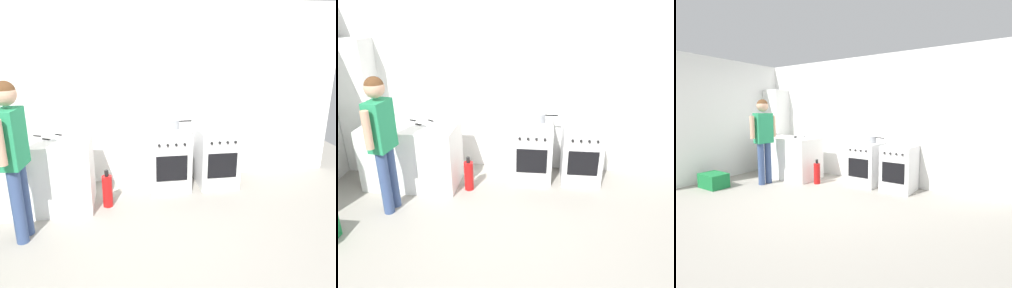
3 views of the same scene
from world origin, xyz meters
The scene contains 13 objects.
ground_plane centered at (0.00, 0.00, 0.00)m, with size 8.00×8.00×0.00m, color gray.
back_wall centered at (0.00, 1.95, 1.30)m, with size 6.00×0.10×2.60m, color white.
counter_unit centered at (-1.35, 1.20, 0.45)m, with size 1.30×0.70×0.90m, color white.
oven_left centered at (0.35, 1.58, 0.43)m, with size 0.57×0.62×0.85m.
oven_right centered at (1.06, 1.58, 0.43)m, with size 0.56×0.62×0.85m.
pot centered at (0.44, 1.67, 0.91)m, with size 0.35×0.17×0.13m.
knife_bread centered at (-1.72, 1.07, 0.90)m, with size 0.35×0.06×0.01m.
knife_chef centered at (-1.45, 1.43, 0.90)m, with size 0.30×0.15×0.01m.
knife_paring centered at (-1.20, 1.22, 0.91)m, with size 0.20×0.12×0.01m.
knife_utility centered at (-1.16, 1.44, 0.90)m, with size 0.23×0.16×0.01m.
person centered at (-1.40, 0.51, 1.04)m, with size 0.24×0.57×1.71m.
fire_extinguisher centered at (-0.52, 1.10, 0.22)m, with size 0.13×0.13×0.50m.
larder_cabinet centered at (-2.30, 1.68, 1.00)m, with size 0.48×0.44×2.00m, color white.
Camera 2 is at (0.43, -2.89, 2.43)m, focal length 35.00 mm.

